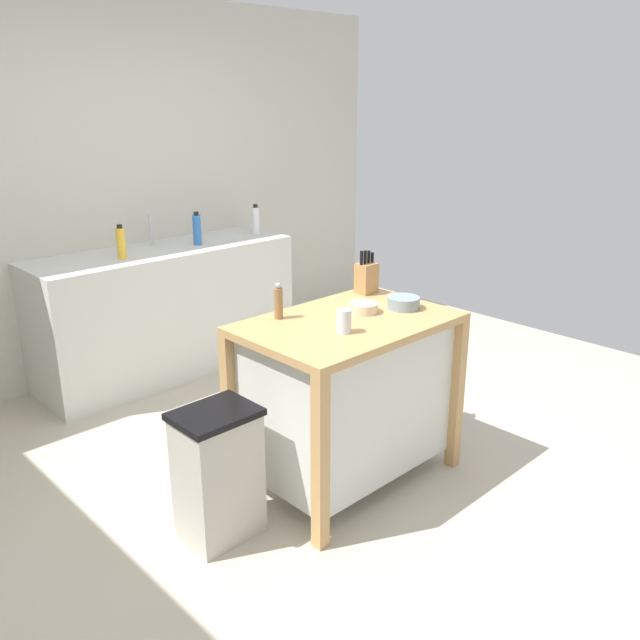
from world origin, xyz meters
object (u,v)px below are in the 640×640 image
(drinking_cup, at_px, (344,321))
(sink_faucet, at_px, (151,230))
(bowl_stoneware_deep, at_px, (364,307))
(bottle_hand_soap, at_px, (197,229))
(bottle_dish_soap, at_px, (256,220))
(trash_bin, at_px, (218,474))
(bowl_ceramic_wide, at_px, (404,302))
(bottle_spray_cleaner, at_px, (121,243))
(pepper_grinder, at_px, (279,302))
(kitchen_island, at_px, (347,391))
(knife_block, at_px, (366,277))

(drinking_cup, bearing_deg, sink_faucet, 83.32)
(bowl_stoneware_deep, distance_m, bottle_hand_soap, 1.83)
(sink_faucet, xyz_separation_m, bottle_dish_soap, (0.80, -0.19, -0.00))
(trash_bin, bearing_deg, bottle_hand_soap, 57.64)
(bowl_ceramic_wide, distance_m, bottle_spray_cleaner, 1.99)
(bowl_stoneware_deep, relative_size, pepper_grinder, 0.80)
(kitchen_island, bearing_deg, bowl_stoneware_deep, 10.61)
(pepper_grinder, bearing_deg, drinking_cup, -77.05)
(knife_block, relative_size, pepper_grinder, 1.34)
(drinking_cup, xyz_separation_m, bottle_dish_soap, (1.05, 1.97, 0.09))
(bowl_ceramic_wide, relative_size, pepper_grinder, 0.91)
(kitchen_island, distance_m, bottle_dish_soap, 2.13)
(sink_faucet, height_order, bottle_dish_soap, bottle_dish_soap)
(bottle_dish_soap, bearing_deg, sink_faucet, 166.66)
(drinking_cup, bearing_deg, kitchen_island, 38.03)
(kitchen_island, distance_m, trash_bin, 0.80)
(bowl_ceramic_wide, distance_m, sink_faucet, 2.13)
(trash_bin, bearing_deg, drinking_cup, -15.47)
(knife_block, relative_size, bowl_stoneware_deep, 1.69)
(trash_bin, height_order, bottle_hand_soap, bottle_hand_soap)
(bowl_stoneware_deep, height_order, bottle_hand_soap, bottle_hand_soap)
(kitchen_island, distance_m, bowl_ceramic_wide, 0.55)
(drinking_cup, bearing_deg, bowl_stoneware_deep, 26.02)
(drinking_cup, distance_m, bottle_hand_soap, 2.03)
(pepper_grinder, relative_size, bottle_spray_cleaner, 0.82)
(bowl_stoneware_deep, distance_m, pepper_grinder, 0.44)
(bottle_spray_cleaner, bearing_deg, bowl_stoneware_deep, -77.94)
(knife_block, relative_size, bottle_dish_soap, 1.07)
(bottle_spray_cleaner, relative_size, bottle_hand_soap, 0.95)
(pepper_grinder, bearing_deg, bottle_hand_soap, 69.60)
(bottle_dish_soap, bearing_deg, kitchen_island, -115.97)
(knife_block, bearing_deg, bottle_spray_cleaner, 112.57)
(sink_faucet, distance_m, bottle_spray_cleaner, 0.41)
(sink_faucet, distance_m, bottle_dish_soap, 0.82)
(kitchen_island, distance_m, bowl_stoneware_deep, 0.44)
(kitchen_island, xyz_separation_m, drinking_cup, (-0.15, -0.12, 0.44))
(bowl_ceramic_wide, bearing_deg, kitchen_island, 168.27)
(bottle_dish_soap, bearing_deg, bottle_spray_cleaner, -178.52)
(kitchen_island, height_order, trash_bin, kitchen_island)
(kitchen_island, relative_size, bottle_spray_cleaner, 4.74)
(drinking_cup, relative_size, sink_faucet, 0.51)
(drinking_cup, height_order, bottle_hand_soap, bottle_hand_soap)
(trash_bin, bearing_deg, kitchen_island, -4.24)
(kitchen_island, bearing_deg, pepper_grinder, 132.64)
(pepper_grinder, relative_size, sink_faucet, 0.84)
(bottle_hand_soap, bearing_deg, bottle_dish_soap, 1.33)
(bowl_stoneware_deep, xyz_separation_m, bottle_dish_soap, (0.76, 1.83, 0.12))
(pepper_grinder, bearing_deg, bottle_spray_cleaner, 90.27)
(bowl_ceramic_wide, distance_m, trash_bin, 1.27)
(bowl_stoneware_deep, height_order, bottle_spray_cleaner, bottle_spray_cleaner)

